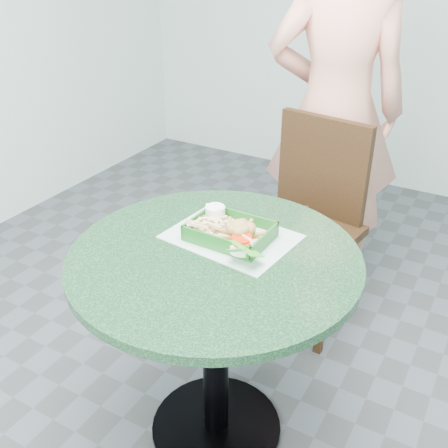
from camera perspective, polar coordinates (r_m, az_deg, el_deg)
The scene contains 10 objects.
floor at distance 2.10m, azimuth -0.84°, elevation -21.29°, with size 4.00×5.00×0.02m, color #303335.
cafe_table at distance 1.69m, azimuth -0.98°, elevation -8.66°, with size 0.89×0.89×0.75m.
dining_chair at distance 2.38m, azimuth 9.42°, elevation 1.55°, with size 0.44×0.44×0.93m.
diner_person at distance 2.50m, azimuth 12.37°, elevation 15.47°, with size 0.77×0.51×2.11m, color #E3927D.
placemat at distance 1.68m, azimuth 0.80°, elevation -1.97°, with size 0.39×0.29×0.00m, color #9CBBB1.
food_basket at distance 1.66m, azimuth 0.67°, elevation -1.73°, with size 0.25×0.18×0.05m.
crab_sandwich at distance 1.61m, azimuth 1.71°, elevation -1.47°, with size 0.13×0.13×0.08m.
fries_pile at distance 1.67m, azimuth -1.80°, elevation -0.67°, with size 0.11×0.12×0.04m, color #DABC84, non-canonical shape.
sauce_ramekin at distance 1.72m, azimuth -1.04°, elevation 0.85°, with size 0.07×0.07×0.04m.
garnish_cup at distance 1.56m, azimuth 2.17°, elevation -3.00°, with size 0.11×0.11×0.04m.
Camera 1 is at (0.69, -1.15, 1.62)m, focal length 42.00 mm.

